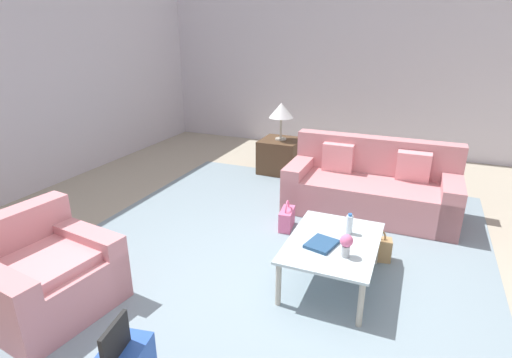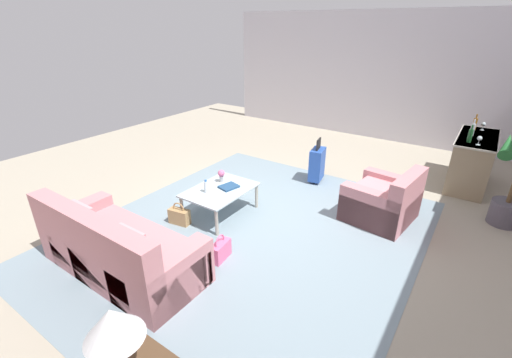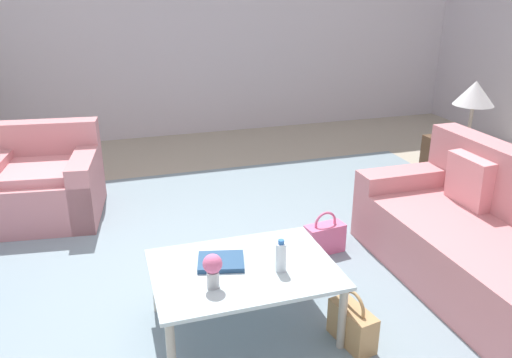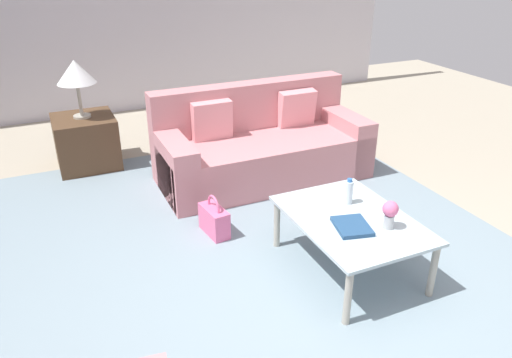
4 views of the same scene
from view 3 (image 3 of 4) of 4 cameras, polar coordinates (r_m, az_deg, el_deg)
The scene contains 13 objects.
ground_plane at distance 3.63m, azimuth -9.86°, elevation -12.94°, with size 12.00×12.00×0.00m, color #A89E89.
wall_back at distance 7.08m, azimuth -15.54°, elevation 16.70°, with size 10.24×0.12×3.10m, color silver.
area_rug at distance 3.89m, azimuth -1.39°, elevation -9.99°, with size 5.20×4.40×0.01m, color gray.
couch at distance 3.87m, azimuth 25.84°, elevation -7.33°, with size 0.92×2.10×0.93m.
armchair at distance 5.01m, azimuth -22.95°, elevation -0.68°, with size 1.08×1.03×0.83m.
coffee_table at distance 3.07m, azimuth -1.42°, elevation -10.84°, with size 1.10×0.79×0.44m.
water_bottle at distance 2.96m, azimuth 2.86°, elevation -8.85°, with size 0.06×0.06×0.20m.
coffee_table_book at distance 3.07m, azimuth -4.03°, elevation -9.41°, with size 0.28×0.23×0.03m, color navy.
flower_vase at distance 2.81m, azimuth -4.98°, elevation -10.09°, with size 0.11×0.11×0.21m.
side_table at distance 5.60m, azimuth 22.60°, elevation 1.39°, with size 0.63×0.63×0.55m, color #513823.
table_lamp at distance 5.41m, azimuth 23.71°, elevation 8.85°, with size 0.39×0.39×0.60m.
handbag_pink at distance 4.07m, azimuth 7.85°, elevation -6.66°, with size 0.34×0.18×0.36m.
handbag_tan at distance 3.15m, azimuth 10.95°, elevation -16.04°, with size 0.19×0.34×0.36m.
Camera 3 is at (-0.30, -3.00, 2.02)m, focal length 35.00 mm.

